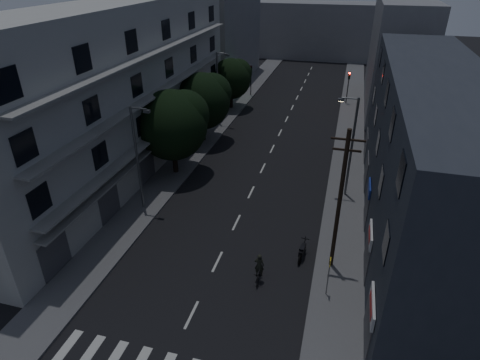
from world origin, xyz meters
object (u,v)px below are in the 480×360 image
at_px(utility_pole, 340,200).
at_px(cyclist, 259,272).
at_px(motorcycle, 302,252).
at_px(bus_stop_sign, 329,270).

height_order(utility_pole, cyclist, utility_pole).
relative_size(motorcycle, cyclist, 0.98).
distance_m(bus_stop_sign, motorcycle, 3.73).
relative_size(bus_stop_sign, cyclist, 1.29).
height_order(utility_pole, bus_stop_sign, utility_pole).
bearing_deg(bus_stop_sign, motorcycle, 120.54).
xyz_separation_m(bus_stop_sign, cyclist, (-3.96, 0.21, -1.23)).
bearing_deg(utility_pole, cyclist, -149.06).
height_order(bus_stop_sign, motorcycle, bus_stop_sign).
bearing_deg(cyclist, motorcycle, 47.77).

